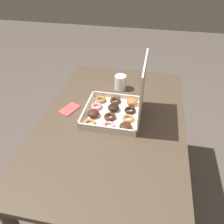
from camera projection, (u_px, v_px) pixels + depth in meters
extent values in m
plane|color=#564C44|center=(112.00, 193.00, 1.66)|extent=(8.00, 8.00, 0.00)
cube|color=#4C3D2D|center=(112.00, 121.00, 1.22)|extent=(1.20, 0.79, 0.03)
cylinder|color=#4C3D2D|center=(86.00, 108.00, 1.92)|extent=(0.06, 0.06, 0.71)
cylinder|color=#4C3D2D|center=(166.00, 118.00, 1.81)|extent=(0.06, 0.06, 0.71)
cube|color=silver|center=(112.00, 114.00, 1.24)|extent=(0.31, 0.31, 0.01)
cube|color=silver|center=(86.00, 108.00, 1.25)|extent=(0.31, 0.01, 0.03)
cube|color=silver|center=(139.00, 114.00, 1.20)|extent=(0.31, 0.01, 0.03)
cube|color=silver|center=(117.00, 96.00, 1.34)|extent=(0.01, 0.31, 0.03)
cube|color=silver|center=(106.00, 129.00, 1.11)|extent=(0.01, 0.31, 0.03)
cube|color=silver|center=(143.00, 89.00, 1.10)|extent=(0.31, 0.01, 0.30)
torus|color=#9E6633|center=(101.00, 100.00, 1.33)|extent=(0.07, 0.07, 0.02)
torus|color=pink|center=(97.00, 106.00, 1.28)|extent=(0.07, 0.07, 0.02)
ellipsoid|color=#381E11|center=(94.00, 113.00, 1.21)|extent=(0.07, 0.07, 0.04)
torus|color=#B77A38|center=(89.00, 123.00, 1.16)|extent=(0.07, 0.07, 0.02)
torus|color=#381E11|center=(115.00, 101.00, 1.32)|extent=(0.07, 0.07, 0.02)
ellipsoid|color=black|center=(114.00, 108.00, 1.25)|extent=(0.07, 0.07, 0.03)
torus|color=#381E11|center=(110.00, 117.00, 1.20)|extent=(0.07, 0.07, 0.02)
torus|color=pink|center=(108.00, 126.00, 1.14)|extent=(0.07, 0.07, 0.02)
ellipsoid|color=#9E6633|center=(132.00, 102.00, 1.30)|extent=(0.07, 0.07, 0.04)
torus|color=black|center=(130.00, 110.00, 1.25)|extent=(0.07, 0.07, 0.02)
torus|color=#9E6633|center=(128.00, 118.00, 1.19)|extent=(0.07, 0.07, 0.02)
ellipsoid|color=#381E11|center=(126.00, 126.00, 1.13)|extent=(0.07, 0.07, 0.03)
cylinder|color=white|center=(120.00, 82.00, 1.43)|extent=(0.08, 0.08, 0.09)
cylinder|color=black|center=(121.00, 76.00, 1.40)|extent=(0.06, 0.06, 0.01)
cube|color=#CC4C47|center=(69.00, 109.00, 1.27)|extent=(0.14, 0.11, 0.01)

